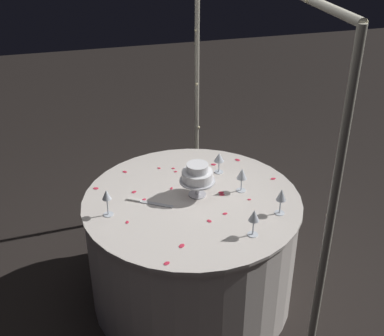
% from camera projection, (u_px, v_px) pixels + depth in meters
% --- Properties ---
extents(ground_plane, '(12.00, 12.00, 0.00)m').
position_uv_depth(ground_plane, '(192.00, 293.00, 3.51)').
color(ground_plane, black).
extents(decorative_arch, '(2.14, 0.06, 2.09)m').
position_uv_depth(decorative_arch, '(245.00, 103.00, 2.90)').
color(decorative_arch, '#B7B29E').
rests_on(decorative_arch, ground).
extents(main_table, '(1.35, 1.35, 0.77)m').
position_uv_depth(main_table, '(192.00, 249.00, 3.32)').
color(main_table, silver).
rests_on(main_table, ground).
extents(tiered_cake, '(0.22, 0.22, 0.22)m').
position_uv_depth(tiered_cake, '(197.00, 175.00, 3.10)').
color(tiered_cake, silver).
rests_on(tiered_cake, main_table).
extents(wine_glass_0, '(0.06, 0.06, 0.16)m').
position_uv_depth(wine_glass_0, '(242.00, 174.00, 3.16)').
color(wine_glass_0, silver).
rests_on(wine_glass_0, main_table).
extents(wine_glass_1, '(0.06, 0.06, 0.16)m').
position_uv_depth(wine_glass_1, '(254.00, 217.00, 2.76)').
color(wine_glass_1, silver).
rests_on(wine_glass_1, main_table).
extents(wine_glass_2, '(0.06, 0.06, 0.17)m').
position_uv_depth(wine_glass_2, '(107.00, 196.00, 2.92)').
color(wine_glass_2, silver).
rests_on(wine_glass_2, main_table).
extents(wine_glass_3, '(0.07, 0.07, 0.14)m').
position_uv_depth(wine_glass_3, '(219.00, 158.00, 3.36)').
color(wine_glass_3, silver).
rests_on(wine_glass_3, main_table).
extents(wine_glass_4, '(0.06, 0.06, 0.17)m').
position_uv_depth(wine_glass_4, '(281.00, 196.00, 2.94)').
color(wine_glass_4, silver).
rests_on(wine_glass_4, main_table).
extents(cake_knife, '(0.17, 0.26, 0.01)m').
position_uv_depth(cake_knife, '(147.00, 202.00, 3.09)').
color(cake_knife, silver).
rests_on(cake_knife, main_table).
extents(rose_petal_0, '(0.03, 0.03, 0.00)m').
position_uv_depth(rose_petal_0, '(173.00, 168.00, 3.46)').
color(rose_petal_0, '#E02D47').
rests_on(rose_petal_0, main_table).
extents(rose_petal_1, '(0.02, 0.03, 0.00)m').
position_uv_depth(rose_petal_1, '(249.00, 199.00, 3.12)').
color(rose_petal_1, '#E02D47').
rests_on(rose_petal_1, main_table).
extents(rose_petal_2, '(0.03, 0.03, 0.00)m').
position_uv_depth(rose_petal_2, '(159.00, 168.00, 3.46)').
color(rose_petal_2, '#E02D47').
rests_on(rose_petal_2, main_table).
extents(rose_petal_3, '(0.04, 0.04, 0.00)m').
position_uv_depth(rose_petal_3, '(134.00, 192.00, 3.20)').
color(rose_petal_3, '#E02D47').
rests_on(rose_petal_3, main_table).
extents(rose_petal_4, '(0.04, 0.04, 0.00)m').
position_uv_depth(rose_petal_4, '(221.00, 192.00, 3.19)').
color(rose_petal_4, '#E02D47').
rests_on(rose_petal_4, main_table).
extents(rose_petal_5, '(0.03, 0.03, 0.00)m').
position_uv_depth(rose_petal_5, '(171.00, 188.00, 3.23)').
color(rose_petal_5, '#E02D47').
rests_on(rose_petal_5, main_table).
extents(rose_petal_6, '(0.04, 0.04, 0.00)m').
position_uv_depth(rose_petal_6, '(125.00, 172.00, 3.42)').
color(rose_petal_6, '#E02D47').
rests_on(rose_petal_6, main_table).
extents(rose_petal_7, '(0.03, 0.03, 0.00)m').
position_uv_depth(rose_petal_7, '(225.00, 214.00, 2.99)').
color(rose_petal_7, '#E02D47').
rests_on(rose_petal_7, main_table).
extents(rose_petal_8, '(0.02, 0.03, 0.00)m').
position_uv_depth(rose_petal_8, '(176.00, 172.00, 3.42)').
color(rose_petal_8, '#E02D47').
rests_on(rose_petal_8, main_table).
extents(rose_petal_9, '(0.03, 0.04, 0.00)m').
position_uv_depth(rose_petal_9, '(222.00, 195.00, 3.17)').
color(rose_petal_9, '#E02D47').
rests_on(rose_petal_9, main_table).
extents(rose_petal_10, '(0.03, 0.03, 0.00)m').
position_uv_depth(rose_petal_10, '(127.00, 222.00, 2.92)').
color(rose_petal_10, '#E02D47').
rests_on(rose_petal_10, main_table).
extents(rose_petal_11, '(0.04, 0.04, 0.00)m').
position_uv_depth(rose_petal_11, '(96.00, 188.00, 3.23)').
color(rose_petal_11, '#E02D47').
rests_on(rose_petal_11, main_table).
extents(rose_petal_12, '(0.05, 0.04, 0.00)m').
position_uv_depth(rose_petal_12, '(238.00, 160.00, 3.56)').
color(rose_petal_12, '#E02D47').
rests_on(rose_petal_12, main_table).
extents(rose_petal_13, '(0.03, 0.02, 0.00)m').
position_uv_depth(rose_petal_13, '(185.00, 178.00, 3.35)').
color(rose_petal_13, '#E02D47').
rests_on(rose_petal_13, main_table).
extents(rose_petal_14, '(0.05, 0.05, 0.00)m').
position_uv_depth(rose_petal_14, '(182.00, 246.00, 2.73)').
color(rose_petal_14, '#E02D47').
rests_on(rose_petal_14, main_table).
extents(rose_petal_15, '(0.04, 0.04, 0.00)m').
position_uv_depth(rose_petal_15, '(144.00, 200.00, 3.12)').
color(rose_petal_15, '#E02D47').
rests_on(rose_petal_15, main_table).
extents(rose_petal_16, '(0.04, 0.04, 0.00)m').
position_uv_depth(rose_petal_16, '(213.00, 164.00, 3.50)').
color(rose_petal_16, '#E02D47').
rests_on(rose_petal_16, main_table).
extents(rose_petal_17, '(0.03, 0.04, 0.00)m').
position_uv_depth(rose_petal_17, '(273.00, 179.00, 3.34)').
color(rose_petal_17, '#E02D47').
rests_on(rose_petal_17, main_table).
extents(rose_petal_18, '(0.04, 0.04, 0.00)m').
position_uv_depth(rose_petal_18, '(167.00, 263.00, 2.61)').
color(rose_petal_18, '#E02D47').
rests_on(rose_petal_18, main_table).
extents(rose_petal_19, '(0.04, 0.04, 0.00)m').
position_uv_depth(rose_petal_19, '(209.00, 221.00, 2.93)').
color(rose_petal_19, '#E02D47').
rests_on(rose_petal_19, main_table).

